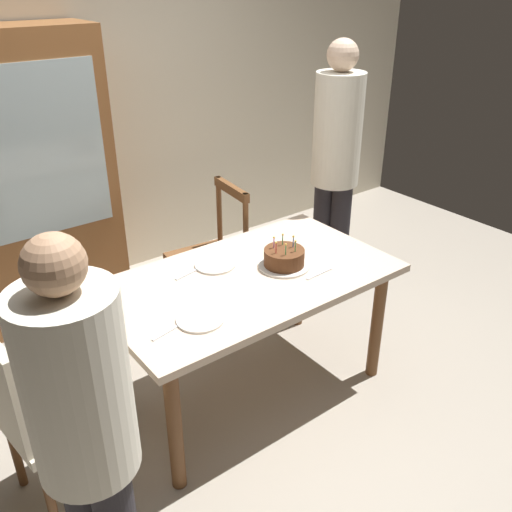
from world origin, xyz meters
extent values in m
plane|color=#9E9384|center=(0.00, 0.00, 0.00)|extent=(6.40, 6.40, 0.00)
cube|color=beige|center=(0.00, 1.85, 1.30)|extent=(6.40, 0.10, 2.60)
cube|color=beige|center=(0.00, 0.00, 0.74)|extent=(1.54, 0.88, 0.04)
cylinder|color=brown|center=(-0.67, -0.34, 0.36)|extent=(0.07, 0.07, 0.72)
cylinder|color=brown|center=(0.67, -0.34, 0.36)|extent=(0.07, 0.07, 0.72)
cylinder|color=brown|center=(-0.67, 0.34, 0.36)|extent=(0.07, 0.07, 0.72)
cylinder|color=brown|center=(0.67, 0.34, 0.36)|extent=(0.07, 0.07, 0.72)
cylinder|color=silver|center=(0.21, -0.04, 0.76)|extent=(0.28, 0.28, 0.01)
cylinder|color=#563019|center=(0.21, -0.04, 0.81)|extent=(0.22, 0.22, 0.09)
cylinder|color=#4C7FE5|center=(0.27, -0.04, 0.89)|extent=(0.01, 0.01, 0.05)
sphere|color=#FFC64C|center=(0.27, -0.04, 0.92)|extent=(0.01, 0.01, 0.01)
cylinder|color=#66CC72|center=(0.24, 0.02, 0.89)|extent=(0.01, 0.01, 0.05)
sphere|color=#FFC64C|center=(0.24, 0.02, 0.92)|extent=(0.01, 0.01, 0.01)
cylinder|color=#D872CC|center=(0.18, 0.02, 0.89)|extent=(0.01, 0.01, 0.05)
sphere|color=#FFC64C|center=(0.18, 0.02, 0.92)|extent=(0.01, 0.01, 0.01)
cylinder|color=#E54C4C|center=(0.15, -0.04, 0.89)|extent=(0.01, 0.01, 0.05)
sphere|color=#FFC64C|center=(0.15, -0.04, 0.92)|extent=(0.01, 0.01, 0.01)
cylinder|color=#66CC72|center=(0.18, -0.09, 0.89)|extent=(0.01, 0.01, 0.05)
sphere|color=#FFC64C|center=(0.18, -0.09, 0.92)|extent=(0.01, 0.01, 0.01)
cylinder|color=#66CC72|center=(0.24, -0.09, 0.89)|extent=(0.01, 0.01, 0.05)
sphere|color=#FFC64C|center=(0.24, -0.09, 0.92)|extent=(0.01, 0.01, 0.01)
cylinder|color=white|center=(-0.42, -0.20, 0.76)|extent=(0.22, 0.22, 0.01)
cylinder|color=white|center=(-0.08, 0.20, 0.76)|extent=(0.22, 0.22, 0.01)
cube|color=silver|center=(-0.58, -0.19, 0.76)|extent=(0.18, 0.05, 0.01)
cube|color=silver|center=(-0.24, 0.21, 0.76)|extent=(0.18, 0.05, 0.01)
cube|color=silver|center=(0.30, -0.21, 0.76)|extent=(0.18, 0.02, 0.01)
cube|color=brown|center=(0.22, 0.76, 0.45)|extent=(0.49, 0.49, 0.05)
cylinder|color=brown|center=(0.07, 0.95, 0.21)|extent=(0.04, 0.04, 0.42)
cylinder|color=brown|center=(0.03, 0.61, 0.21)|extent=(0.04, 0.04, 0.42)
cylinder|color=brown|center=(0.41, 0.91, 0.21)|extent=(0.04, 0.04, 0.42)
cylinder|color=brown|center=(0.37, 0.57, 0.21)|extent=(0.04, 0.04, 0.42)
cylinder|color=brown|center=(0.44, 0.92, 0.70)|extent=(0.04, 0.04, 0.50)
cylinder|color=brown|center=(0.40, 0.56, 0.70)|extent=(0.04, 0.04, 0.50)
cube|color=brown|center=(0.42, 0.74, 0.92)|extent=(0.08, 0.40, 0.06)
cube|color=beige|center=(-1.07, -0.03, 0.45)|extent=(0.49, 0.49, 0.05)
cylinder|color=brown|center=(-0.88, -0.18, 0.21)|extent=(0.04, 0.04, 0.42)
cylinder|color=brown|center=(-0.92, 0.16, 0.21)|extent=(0.04, 0.04, 0.42)
cylinder|color=brown|center=(-1.22, -0.22, 0.21)|extent=(0.04, 0.04, 0.42)
cylinder|color=brown|center=(-1.26, 0.12, 0.21)|extent=(0.04, 0.04, 0.42)
cube|color=beige|center=(-1.27, -0.06, 0.70)|extent=(0.10, 0.40, 0.50)
cylinder|color=silver|center=(-1.15, -0.69, 1.09)|extent=(0.32, 0.32, 0.64)
sphere|color=tan|center=(-1.15, -0.69, 1.50)|extent=(0.18, 0.18, 0.18)
cylinder|color=#262328|center=(1.09, 0.56, 0.44)|extent=(0.14, 0.14, 0.88)
cylinder|color=#262328|center=(1.14, 0.44, 0.44)|extent=(0.14, 0.14, 0.88)
cylinder|color=silver|center=(1.11, 0.50, 1.24)|extent=(0.32, 0.32, 0.73)
sphere|color=beige|center=(1.11, 0.50, 1.71)|extent=(0.20, 0.20, 0.20)
cube|color=brown|center=(-0.63, 1.56, 0.95)|extent=(1.10, 0.44, 1.90)
cube|color=silver|center=(-0.63, 1.34, 1.20)|extent=(0.94, 0.01, 1.04)
camera|label=1|loc=(-1.51, -2.03, 2.19)|focal=38.99mm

